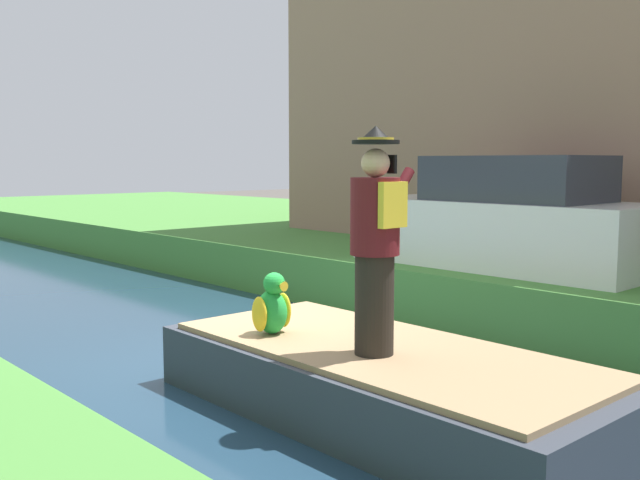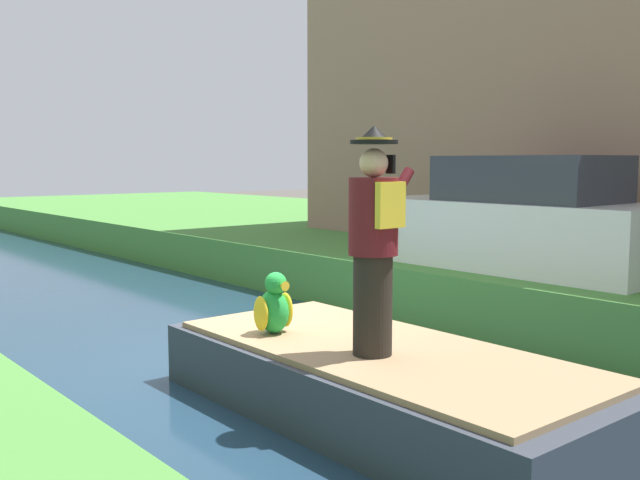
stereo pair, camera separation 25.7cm
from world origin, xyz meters
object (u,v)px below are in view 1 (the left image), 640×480
Objects in this scene: parrot_plush at (272,307)px; parked_car_white at (505,220)px; boat at (381,382)px; person_pirate at (376,242)px.

parked_car_white is at bearing 5.60° from parrot_plush.
parrot_plush is at bearing 112.09° from boat.
parrot_plush reaches higher than boat.
person_pirate is at bearing -80.42° from parrot_plush.
parked_car_white is (4.39, 0.43, 0.53)m from parrot_plush.
person_pirate is at bearing -159.88° from parked_car_white.
parrot_plush is (-0.40, 0.98, 0.55)m from boat.
person_pirate is (-0.21, -0.13, 1.23)m from boat.
person_pirate reaches higher than parked_car_white.
boat is at bearing -160.49° from parked_car_white.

